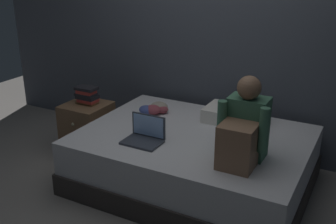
# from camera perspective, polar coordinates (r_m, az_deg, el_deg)

# --- Properties ---
(ground_plane) EXTENTS (8.00, 8.00, 0.00)m
(ground_plane) POSITION_cam_1_polar(r_m,az_deg,el_deg) (3.68, -1.40, -11.35)
(ground_plane) COLOR gray
(wall_back) EXTENTS (5.60, 0.10, 2.70)m
(wall_back) POSITION_cam_1_polar(r_m,az_deg,el_deg) (4.24, 6.64, 12.46)
(wall_back) COLOR #424751
(wall_back) RESTS_ON ground_plane
(bed) EXTENTS (2.00, 1.50, 0.50)m
(bed) POSITION_cam_1_polar(r_m,az_deg,el_deg) (3.71, 3.58, -6.70)
(bed) COLOR #332D2B
(bed) RESTS_ON ground_plane
(nightstand) EXTENTS (0.44, 0.46, 0.52)m
(nightstand) POSITION_cam_1_polar(r_m,az_deg,el_deg) (4.43, -11.21, -2.11)
(nightstand) COLOR brown
(nightstand) RESTS_ON ground_plane
(person_sitting) EXTENTS (0.39, 0.44, 0.66)m
(person_sitting) POSITION_cam_1_polar(r_m,az_deg,el_deg) (3.10, 10.56, -2.49)
(person_sitting) COLOR #38664C
(person_sitting) RESTS_ON bed
(laptop) EXTENTS (0.32, 0.23, 0.22)m
(laptop) POSITION_cam_1_polar(r_m,az_deg,el_deg) (3.44, -3.29, -3.29)
(laptop) COLOR #333842
(laptop) RESTS_ON bed
(pillow) EXTENTS (0.56, 0.36, 0.13)m
(pillow) POSITION_cam_1_polar(r_m,az_deg,el_deg) (3.89, 9.37, -0.46)
(pillow) COLOR silver
(pillow) RESTS_ON bed
(book_stack) EXTENTS (0.22, 0.15, 0.19)m
(book_stack) POSITION_cam_1_polar(r_m,az_deg,el_deg) (4.31, -11.29, 2.30)
(book_stack) COLOR brown
(book_stack) RESTS_ON nightstand
(clothes_pile) EXTENTS (0.27, 0.26, 0.10)m
(clothes_pile) POSITION_cam_1_polar(r_m,az_deg,el_deg) (4.06, -1.80, 0.47)
(clothes_pile) COLOR gray
(clothes_pile) RESTS_ON bed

